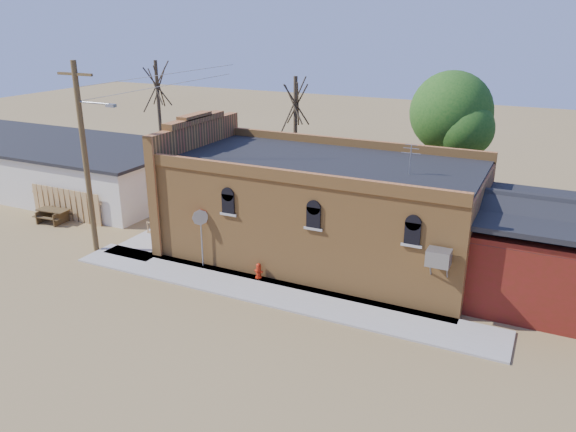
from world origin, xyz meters
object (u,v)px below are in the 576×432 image
at_px(fire_hydrant, 259,271).
at_px(trash_barrel, 157,229).
at_px(utility_pole, 86,155).
at_px(picnic_table, 53,214).
at_px(stop_sign, 201,223).
at_px(brick_bar, 317,208).

relative_size(fire_hydrant, trash_barrel, 0.96).
xyz_separation_m(utility_pole, trash_barrel, (1.54, 2.74, -4.34)).
bearing_deg(picnic_table, trash_barrel, 1.59).
bearing_deg(stop_sign, fire_hydrant, -22.28).
xyz_separation_m(brick_bar, stop_sign, (-4.00, -3.69, -0.18)).
xyz_separation_m(brick_bar, picnic_table, (-14.85, -2.29, -1.86)).
bearing_deg(utility_pole, fire_hydrant, 3.93).
bearing_deg(utility_pole, brick_bar, 23.69).
bearing_deg(utility_pole, trash_barrel, 60.74).
height_order(stop_sign, trash_barrel, stop_sign).
xyz_separation_m(trash_barrel, picnic_table, (-6.60, -0.74, 0.05)).
xyz_separation_m(stop_sign, trash_barrel, (-4.25, 2.14, -1.72)).
height_order(fire_hydrant, picnic_table, fire_hydrant).
xyz_separation_m(utility_pole, fire_hydrant, (8.67, 0.60, -4.35)).
distance_m(utility_pole, fire_hydrant, 9.72).
xyz_separation_m(fire_hydrant, picnic_table, (-13.74, 1.40, 0.07)).
bearing_deg(fire_hydrant, stop_sign, -175.30).
height_order(utility_pole, trash_barrel, utility_pole).
bearing_deg(stop_sign, picnic_table, 150.43).
relative_size(utility_pole, trash_barrel, 12.63).
xyz_separation_m(fire_hydrant, stop_sign, (-2.89, 0.00, 1.74)).
bearing_deg(brick_bar, fire_hydrant, -106.76).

